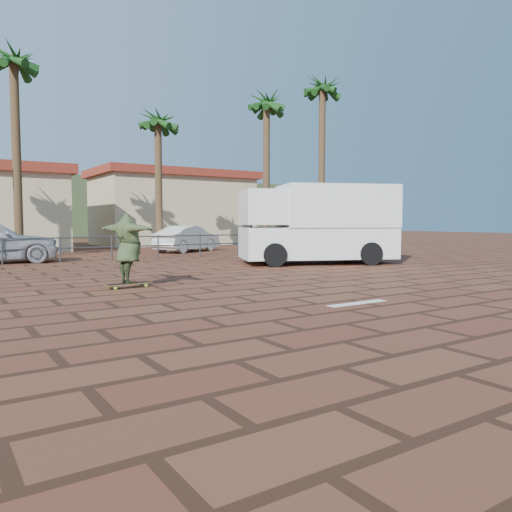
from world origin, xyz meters
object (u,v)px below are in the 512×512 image
Objects in this scene: longboard at (129,284)px; skateboarder at (128,248)px; car_white at (187,239)px; campervan at (318,223)px.

skateboarder is (0.00, 0.00, 0.85)m from longboard.
car_white is at bearing -45.41° from skateboarder.
car_white reaches higher than longboard.
skateboarder is at bearing 37.46° from longboard.
skateboarder is 8.76m from campervan.
car_white is (7.26, 12.02, -0.27)m from skateboarder.
longboard is 14.05m from car_white.
campervan reaches higher than longboard.
skateboarder is 14.04m from car_white.
longboard is at bearing 120.72° from car_white.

